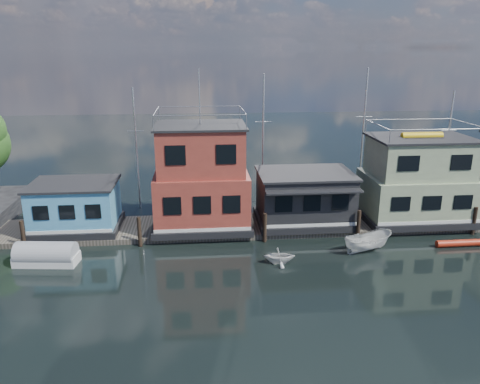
{
  "coord_description": "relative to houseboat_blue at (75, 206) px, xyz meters",
  "views": [
    {
      "loc": [
        -8.62,
        -22.22,
        13.63
      ],
      "look_at": [
        -5.56,
        12.0,
        3.0
      ],
      "focal_mm": 35.0,
      "sensor_mm": 36.0,
      "label": 1
    }
  ],
  "objects": [
    {
      "name": "houseboat_blue",
      "position": [
        0.0,
        0.0,
        0.0
      ],
      "size": [
        6.4,
        4.9,
        3.66
      ],
      "color": "black",
      "rests_on": "dock"
    },
    {
      "name": "motorboat",
      "position": [
        20.89,
        -5.15,
        -1.49
      ],
      "size": [
        3.92,
        2.26,
        1.43
      ],
      "primitive_type": "imported",
      "rotation": [
        0.0,
        0.0,
        1.82
      ],
      "color": "silver",
      "rests_on": "ground"
    },
    {
      "name": "pilings",
      "position": [
        17.67,
        -2.8,
        -1.11
      ],
      "size": [
        42.28,
        0.28,
        2.2
      ],
      "color": "#2D2116",
      "rests_on": "ground"
    },
    {
      "name": "dock",
      "position": [
        18.0,
        0.0,
        -2.01
      ],
      "size": [
        48.0,
        5.0,
        0.4
      ],
      "primitive_type": "cube",
      "color": "#595147",
      "rests_on": "ground"
    },
    {
      "name": "houseboat_dark",
      "position": [
        17.5,
        -0.02,
        0.21
      ],
      "size": [
        7.4,
        6.1,
        4.06
      ],
      "color": "black",
      "rests_on": "dock"
    },
    {
      "name": "houseboat_red",
      "position": [
        9.5,
        0.0,
        1.9
      ],
      "size": [
        7.4,
        5.9,
        11.86
      ],
      "color": "black",
      "rests_on": "dock"
    },
    {
      "name": "red_kayak",
      "position": [
        27.79,
        -4.89,
        -1.95
      ],
      "size": [
        3.45,
        0.55,
        0.5
      ],
      "primitive_type": "cylinder",
      "rotation": [
        0.0,
        1.57,
        0.01
      ],
      "color": "#B32713",
      "rests_on": "ground"
    },
    {
      "name": "tarp_runabout",
      "position": [
        -0.79,
        -5.18,
        -1.6
      ],
      "size": [
        4.18,
        2.04,
        1.63
      ],
      "rotation": [
        0.0,
        0.0,
        -0.11
      ],
      "color": "silver",
      "rests_on": "ground"
    },
    {
      "name": "dinghy_white",
      "position": [
        14.46,
        -6.45,
        -1.66
      ],
      "size": [
        2.2,
        1.94,
        1.1
      ],
      "primitive_type": "imported",
      "rotation": [
        0.0,
        0.0,
        1.5
      ],
      "color": "silver",
      "rests_on": "ground"
    },
    {
      "name": "ground",
      "position": [
        18.0,
        -12.0,
        -2.21
      ],
      "size": [
        160.0,
        160.0,
        0.0
      ],
      "primitive_type": "plane",
      "color": "black",
      "rests_on": "ground"
    },
    {
      "name": "background_masts",
      "position": [
        22.76,
        6.0,
        3.35
      ],
      "size": [
        36.4,
        0.16,
        12.0
      ],
      "color": "silver",
      "rests_on": "ground"
    },
    {
      "name": "houseboat_green",
      "position": [
        26.5,
        0.0,
        1.34
      ],
      "size": [
        8.4,
        5.9,
        7.03
      ],
      "color": "black",
      "rests_on": "dock"
    }
  ]
}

